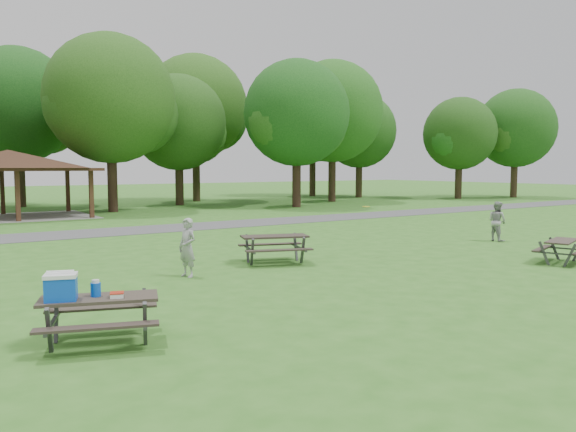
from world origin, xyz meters
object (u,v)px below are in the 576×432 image
Objects in this scene: picnic_table_middle at (275,242)px; frisbee_catcher at (497,221)px; picnic_table_near at (87,300)px; frisbee_thrower at (187,248)px.

frisbee_catcher is (9.63, -0.67, 0.14)m from picnic_table_middle.
frisbee_catcher is (16.22, 4.09, 0.04)m from picnic_table_near.
picnic_table_near is 8.13m from picnic_table_middle.
picnic_table_middle is at bearing 82.63° from frisbee_thrower.
frisbee_thrower is (3.60, 4.25, 0.04)m from picnic_table_near.
picnic_table_near is 1.44× the size of frisbee_thrower.
picnic_table_near is 1.45× the size of frisbee_catcher.
picnic_table_middle is 3.03m from frisbee_thrower.
frisbee_thrower is at bearing -170.28° from picnic_table_middle.
frisbee_thrower is at bearing 96.09° from frisbee_catcher.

